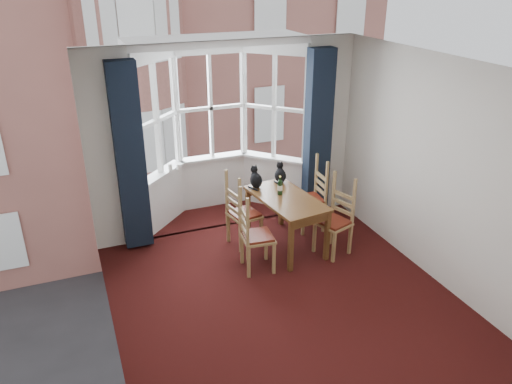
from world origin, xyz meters
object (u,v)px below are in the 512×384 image
chair_left_near (251,238)px  chair_left_far (239,216)px  chair_right_far (315,199)px  candle_short (178,167)px  candle_tall (170,168)px  dining_table (286,204)px  wine_bottle (280,186)px  cat_left (256,179)px  cat_right (280,174)px  chair_right_near (338,221)px

chair_left_near → chair_left_far: size_ratio=1.00×
chair_right_far → candle_short: candle_short is taller
candle_tall → candle_short: 0.13m
dining_table → chair_left_near: (-0.68, -0.40, -0.19)m
chair_left_near → wine_bottle: 0.93m
cat_left → candle_short: (-0.94, 0.84, 0.02)m
cat_right → wine_bottle: 0.45m
chair_left_near → wine_bottle: wine_bottle is taller
cat_left → candle_short: 1.26m
chair_left_far → wine_bottle: size_ratio=3.33×
dining_table → wine_bottle: bearing=108.5°
chair_left_far → cat_right: 0.91m
chair_right_near → chair_right_far: (0.04, 0.74, 0.00)m
cat_right → candle_tall: size_ratio=2.57×
dining_table → chair_right_far: size_ratio=1.48×
chair_left_far → cat_left: bearing=34.2°
dining_table → wine_bottle: (-0.04, 0.13, 0.23)m
dining_table → candle_tall: size_ratio=11.09×
cat_left → cat_right: size_ratio=1.05×
chair_left_near → dining_table: bearing=30.1°
chair_left_far → cat_left: size_ratio=2.79×
chair_left_near → candle_tall: bearing=110.9°
chair_right_near → cat_left: (-0.87, 0.88, 0.42)m
chair_right_far → chair_left_near: bearing=-150.7°
chair_right_near → chair_left_near: bearing=-179.8°
chair_left_far → wine_bottle: wine_bottle is taller
chair_left_near → cat_left: size_ratio=2.79×
cat_right → cat_left: bearing=-174.0°
chair_left_near → chair_right_near: (1.30, 0.00, 0.00)m
dining_table → candle_short: candle_short is taller
cat_left → candle_tall: (-1.07, 0.81, 0.04)m
chair_left_far → cat_left: 0.60m
chair_right_near → cat_right: bearing=116.9°
chair_left_far → chair_right_near: same height
dining_table → chair_left_far: chair_left_far is taller
cat_left → candle_tall: bearing=142.9°
chair_right_near → wine_bottle: 0.93m
chair_left_far → chair_left_near: bearing=-95.9°
cat_left → chair_left_far: bearing=-145.8°
chair_left_near → chair_right_near: 1.30m
dining_table → candle_tall: 1.88m
chair_right_far → candle_short: bearing=152.2°
chair_left_far → chair_right_near: 1.39m
chair_right_near → cat_left: bearing=134.8°
chair_left_near → candle_tall: (-0.65, 1.70, 0.46)m
chair_left_far → chair_right_far: bearing=4.6°
chair_right_near → chair_right_far: size_ratio=1.00×
dining_table → chair_left_near: 0.81m
dining_table → chair_left_near: bearing=-149.9°
wine_bottle → candle_short: wine_bottle is taller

